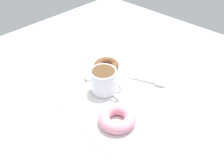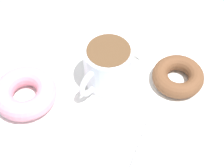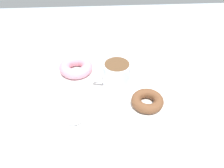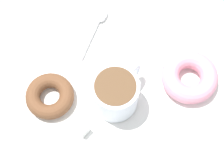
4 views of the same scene
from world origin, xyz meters
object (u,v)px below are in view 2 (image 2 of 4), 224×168
(coffee_cup, at_px, (108,65))
(spoon, at_px, (131,168))
(donut_near_cup, at_px, (25,93))
(donut_far, at_px, (178,76))
(sugar_cube, at_px, (141,51))

(coffee_cup, xyz_separation_m, spoon, (0.14, -0.10, -0.03))
(donut_near_cup, height_order, donut_far, donut_near_cup)
(coffee_cup, height_order, sugar_cube, coffee_cup)
(sugar_cube, bearing_deg, coffee_cup, -93.18)
(donut_near_cup, height_order, spoon, donut_near_cup)
(spoon, xyz_separation_m, sugar_cube, (-0.13, 0.18, 0.01))
(coffee_cup, height_order, spoon, coffee_cup)
(coffee_cup, distance_m, sugar_cube, 0.09)
(coffee_cup, relative_size, spoon, 0.93)
(spoon, relative_size, sugar_cube, 6.01)
(coffee_cup, distance_m, spoon, 0.17)
(donut_far, bearing_deg, coffee_cup, -138.91)
(donut_near_cup, xyz_separation_m, sugar_cube, (0.08, 0.20, -0.01))
(spoon, bearing_deg, coffee_cup, 144.30)
(coffee_cup, xyz_separation_m, donut_near_cup, (-0.07, -0.12, -0.02))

